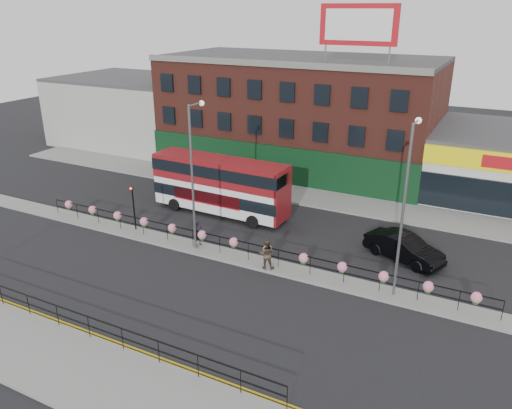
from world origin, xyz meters
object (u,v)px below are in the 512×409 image
at_px(pedestrian_b, 267,254).
at_px(lamp_column_east, 406,197).
at_px(car, 404,248).
at_px(pedestrian_a, 198,233).
at_px(double_decker_bus, 220,181).
at_px(lamp_column_west, 194,166).

distance_m(pedestrian_b, lamp_column_east, 8.65).
height_order(car, pedestrian_b, pedestrian_b).
height_order(pedestrian_a, lamp_column_east, lamp_column_east).
height_order(double_decker_bus, car, double_decker_bus).
height_order(car, lamp_column_east, lamp_column_east).
distance_m(double_decker_bus, lamp_column_west, 6.66).
xyz_separation_m(pedestrian_b, lamp_column_west, (-5.16, 0.54, 4.49)).
height_order(double_decker_bus, lamp_column_west, lamp_column_west).
xyz_separation_m(car, pedestrian_b, (-6.86, -5.00, 0.26)).
bearing_deg(pedestrian_a, lamp_column_west, -139.29).
bearing_deg(lamp_column_west, car, 20.37).
bearing_deg(pedestrian_a, double_decker_bus, 40.02).
bearing_deg(pedestrian_a, lamp_column_east, -66.03).
bearing_deg(pedestrian_b, lamp_column_east, 167.34).
relative_size(pedestrian_a, lamp_column_west, 0.19).
xyz_separation_m(double_decker_bus, pedestrian_b, (6.82, -6.27, -1.53)).
relative_size(double_decker_bus, car, 2.02).
distance_m(double_decker_bus, car, 13.86).
height_order(double_decker_bus, lamp_column_east, lamp_column_east).
relative_size(pedestrian_a, lamp_column_east, 0.19).
bearing_deg(car, double_decker_bus, 106.64).
distance_m(car, pedestrian_a, 12.82).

